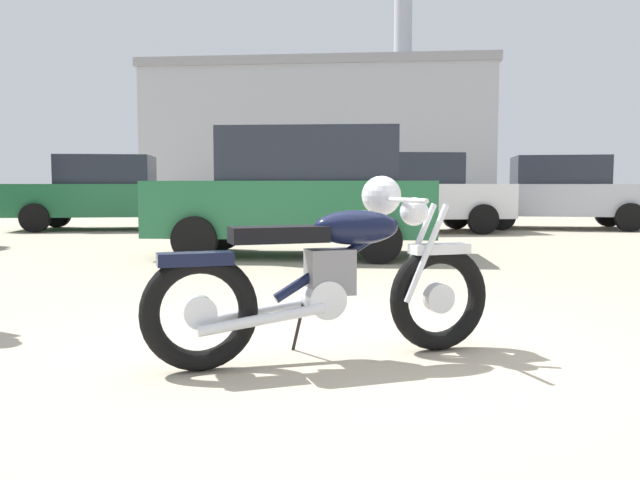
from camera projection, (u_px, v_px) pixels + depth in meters
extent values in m
plane|color=tan|center=(355.00, 344.00, 4.16)|extent=(80.00, 80.00, 0.00)
torus|color=black|center=(439.00, 298.00, 3.98)|extent=(0.63, 0.35, 0.64)
cylinder|color=silver|center=(439.00, 298.00, 3.98)|extent=(0.20, 0.14, 0.18)
torus|color=black|center=(200.00, 312.00, 3.53)|extent=(0.63, 0.35, 0.64)
cylinder|color=silver|center=(200.00, 312.00, 3.53)|extent=(0.20, 0.14, 0.18)
cube|color=silver|center=(439.00, 249.00, 3.96)|extent=(0.38, 0.26, 0.06)
cube|color=black|center=(195.00, 259.00, 3.50)|extent=(0.42, 0.27, 0.07)
cylinder|color=silver|center=(415.00, 251.00, 3.99)|extent=(0.28, 0.14, 0.58)
cylinder|color=silver|center=(426.00, 253.00, 3.85)|extent=(0.28, 0.14, 0.58)
sphere|color=silver|center=(414.00, 212.00, 3.88)|extent=(0.17, 0.17, 0.17)
cylinder|color=silver|center=(402.00, 200.00, 3.85)|extent=(0.27, 0.58, 0.03)
sphere|color=silver|center=(381.00, 196.00, 4.13)|extent=(0.25, 0.25, 0.25)
cylinder|color=black|center=(337.00, 260.00, 3.75)|extent=(0.72, 0.34, 0.47)
ellipsoid|color=black|center=(356.00, 227.00, 3.78)|extent=(0.56, 0.40, 0.20)
cube|color=black|center=(279.00, 234.00, 3.63)|extent=(0.58, 0.39, 0.09)
cube|color=slate|center=(330.00, 272.00, 3.75)|extent=(0.31, 0.27, 0.26)
cylinder|color=silver|center=(323.00, 298.00, 3.75)|extent=(0.28, 0.27, 0.22)
cylinder|color=silver|center=(254.00, 313.00, 3.73)|extent=(0.67, 0.33, 0.14)
cylinder|color=silver|center=(262.00, 320.00, 3.54)|extent=(0.67, 0.33, 0.14)
cylinder|color=black|center=(298.00, 328.00, 3.89)|extent=(0.11, 0.23, 0.33)
cylinder|color=black|center=(195.00, 239.00, 8.58)|extent=(0.60, 0.19, 0.60)
cylinder|color=black|center=(223.00, 231.00, 10.21)|extent=(0.60, 0.19, 0.60)
cylinder|color=black|center=(379.00, 240.00, 8.40)|extent=(0.60, 0.19, 0.60)
cylinder|color=black|center=(377.00, 231.00, 10.03)|extent=(0.60, 0.19, 0.60)
cube|color=#23663D|center=(293.00, 208.00, 9.27)|extent=(3.90, 1.65, 0.76)
cube|color=#232833|center=(311.00, 155.00, 9.19)|extent=(2.40, 1.52, 0.72)
cylinder|color=black|center=(353.00, 220.00, 13.11)|extent=(0.65, 0.32, 0.62)
cylinder|color=black|center=(340.00, 216.00, 14.81)|extent=(0.65, 0.32, 0.62)
cylinder|color=black|center=(483.00, 219.00, 13.42)|extent=(0.65, 0.32, 0.62)
cylinder|color=black|center=(456.00, 215.00, 15.12)|extent=(0.65, 0.32, 0.62)
cube|color=silver|center=(408.00, 201.00, 14.08)|extent=(4.45, 2.49, 0.72)
cube|color=#232833|center=(408.00, 169.00, 14.03)|extent=(2.26, 1.92, 0.64)
cylinder|color=black|center=(173.00, 214.00, 15.98)|extent=(0.65, 0.32, 0.62)
cylinder|color=black|center=(164.00, 217.00, 14.27)|extent=(0.65, 0.32, 0.62)
cylinder|color=black|center=(57.00, 214.00, 15.65)|extent=(0.65, 0.32, 0.62)
cylinder|color=black|center=(35.00, 218.00, 13.95)|extent=(0.65, 0.32, 0.62)
cube|color=#23663D|center=(108.00, 200.00, 14.93)|extent=(4.45, 2.51, 0.72)
cube|color=#232833|center=(107.00, 170.00, 14.88)|extent=(2.27, 1.92, 0.64)
cylinder|color=black|center=(501.00, 216.00, 14.65)|extent=(0.64, 0.25, 0.62)
cylinder|color=black|center=(494.00, 213.00, 16.35)|extent=(0.64, 0.25, 0.62)
cylinder|color=black|center=(630.00, 217.00, 14.21)|extent=(0.64, 0.25, 0.62)
cylinder|color=black|center=(609.00, 214.00, 15.91)|extent=(0.64, 0.25, 0.62)
cube|color=#ADB2BC|center=(558.00, 200.00, 15.25)|extent=(4.33, 2.08, 0.72)
cube|color=#232833|center=(558.00, 170.00, 15.19)|extent=(2.13, 1.73, 0.64)
cube|color=#9EA0A8|center=(322.00, 140.00, 41.27)|extent=(20.14, 10.95, 7.62)
cube|color=gray|center=(322.00, 75.00, 40.94)|extent=(20.45, 11.25, 0.50)
cylinder|color=#9EA0A8|center=(403.00, 4.00, 40.10)|extent=(1.10, 1.10, 8.77)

